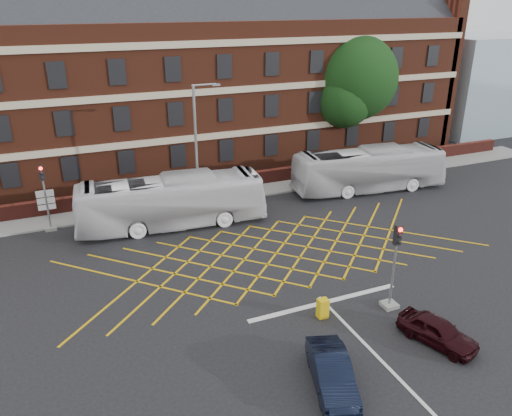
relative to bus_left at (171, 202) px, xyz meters
name	(u,v)px	position (x,y,z in m)	size (l,w,h in m)	color
ground	(292,269)	(4.55, -8.10, -1.66)	(120.00, 120.00, 0.00)	black
victorian_building	(182,71)	(4.79, 13.89, 6.17)	(51.00, 12.17, 20.40)	#552415
boundary_wall	(215,184)	(4.55, 4.90, -1.11)	(56.00, 0.50, 1.10)	#521C15
far_pavement	(220,194)	(4.55, 3.90, -1.60)	(60.00, 3.00, 0.12)	slate
glass_block	(482,82)	(38.55, 12.90, 3.34)	(14.00, 10.00, 10.00)	#99B2BF
box_junction_hatching	(276,253)	(4.55, -6.10, -1.66)	(11.50, 0.12, 0.02)	#CC990C
stop_line	(324,302)	(4.55, -11.60, -1.65)	(8.00, 0.30, 0.02)	silver
centre_line	(413,393)	(4.55, -18.10, -1.65)	(0.15, 14.00, 0.02)	silver
bus_left	(171,202)	(0.00, 0.00, 0.00)	(2.80, 11.95, 3.33)	silver
bus_right	(369,169)	(15.39, 0.58, -0.03)	(2.75, 11.76, 3.27)	silver
car_navy	(332,372)	(1.93, -16.58, -1.03)	(1.34, 3.84, 1.26)	black
car_maroon	(437,331)	(7.40, -16.09, -1.08)	(1.37, 3.42, 1.16)	black
deciduous_tree	(355,84)	(18.93, 8.63, 4.96)	(7.64, 7.43, 10.86)	black
traffic_light_near	(393,274)	(7.21, -13.10, 0.10)	(0.70, 0.70, 4.27)	slate
traffic_light_far	(47,204)	(-7.30, 2.40, 0.10)	(0.70, 0.70, 4.27)	slate
street_lamp	(198,171)	(2.30, 1.52, 1.28)	(2.25, 1.00, 8.63)	slate
direction_signs	(46,201)	(-7.36, 3.98, -0.29)	(1.10, 0.16, 2.20)	gray
utility_cabinet	(323,308)	(3.86, -12.58, -1.20)	(0.48, 0.40, 0.94)	gold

